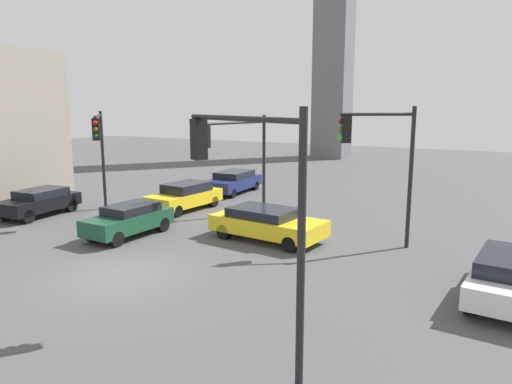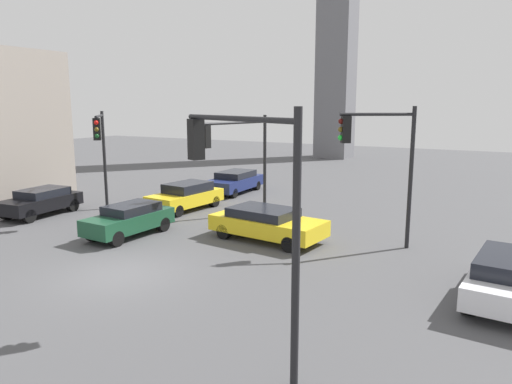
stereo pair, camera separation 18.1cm
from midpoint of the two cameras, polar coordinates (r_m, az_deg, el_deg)
name	(u,v)px [view 2 (the right image)]	position (r m, az deg, el deg)	size (l,w,h in m)	color
ground_plane	(120,274)	(16.62, -15.60, -9.46)	(103.08, 103.08, 0.00)	#4C4C4F
traffic_light_0	(237,146)	(22.60, -2.05, 5.46)	(1.17, 4.25, 5.02)	black
traffic_light_1	(101,142)	(24.70, -17.85, 5.76)	(2.59, 2.85, 5.19)	black
traffic_light_2	(380,150)	(18.57, 14.82, 4.83)	(2.49, 1.76, 5.48)	black
traffic_light_3	(241,179)	(10.31, -1.34, 1.54)	(3.81, 1.95, 5.52)	black
car_0	(130,219)	(21.00, -14.63, -3.14)	(1.85, 4.04, 1.36)	#19472D
car_1	(186,196)	(25.63, -8.16, -0.44)	(2.29, 4.40, 1.43)	yellow
car_2	(41,201)	(26.39, -24.13, -0.99)	(2.11, 4.15, 1.34)	black
car_3	(235,181)	(30.26, -2.41, 1.29)	(2.06, 4.56, 1.35)	navy
car_4	(267,223)	(19.73, 1.55, -3.70)	(4.92, 2.59, 1.34)	yellow
car_5	(512,276)	(15.57, 28.54, -8.83)	(2.39, 4.93, 1.40)	silver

